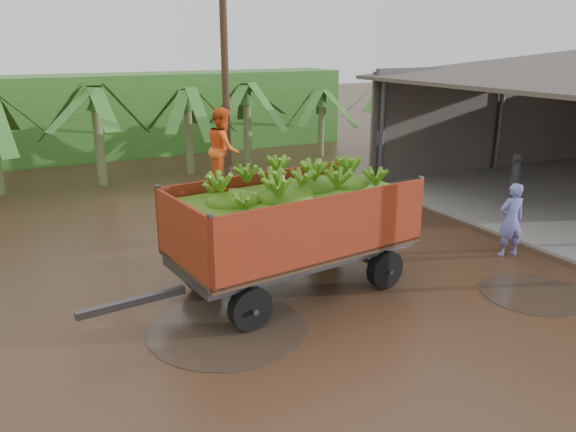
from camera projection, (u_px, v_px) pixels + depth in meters
The scene contains 7 objects.
ground at pixel (338, 265), 13.05m from camera, with size 100.00×100.00×0.00m, color black.
hedge_north at pixel (113, 115), 25.25m from camera, with size 22.00×3.00×3.60m, color #2D661E.
banana_trailer at pixel (292, 221), 11.40m from camera, with size 6.94×2.94×3.82m.
man_blue at pixel (511, 220), 13.40m from camera, with size 0.66×0.43×1.81m, color #6D73C8.
man_grey at pixel (515, 180), 17.53m from camera, with size 0.99×0.41×1.69m, color slate.
utility_pole at pixel (225, 59), 18.11m from camera, with size 1.20×0.24×8.78m.
banana_plants at pixel (47, 164), 15.46m from camera, with size 24.82×20.50×3.89m.
Camera 1 is at (-6.55, -10.26, 4.98)m, focal length 35.00 mm.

